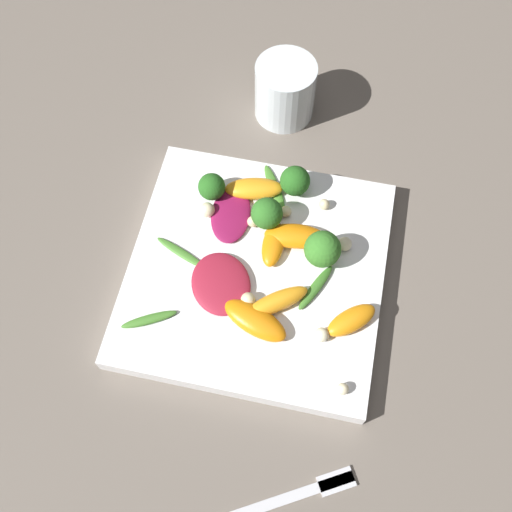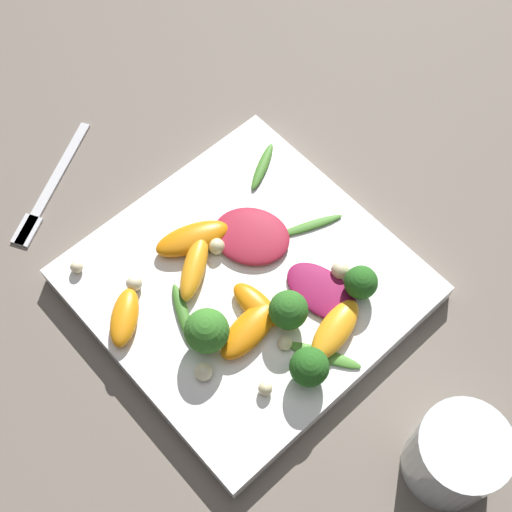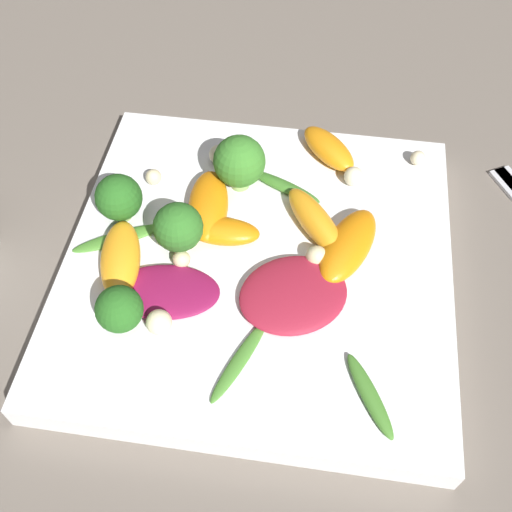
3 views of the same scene
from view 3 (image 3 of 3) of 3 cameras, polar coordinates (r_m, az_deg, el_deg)
name	(u,v)px [view 3 (image 3 of 3)]	position (r m, az deg, el deg)	size (l,w,h in m)	color
ground_plane	(258,274)	(0.49, 0.22, -1.70)	(2.40, 2.40, 0.00)	#6B6056
plate	(258,265)	(0.48, 0.22, -0.87)	(0.30, 0.30, 0.02)	white
radicchio_leaf_0	(165,292)	(0.45, -8.65, -3.37)	(0.06, 0.09, 0.01)	maroon
radicchio_leaf_1	(293,294)	(0.44, 3.57, -3.66)	(0.10, 0.10, 0.01)	maroon
orange_segment_0	(316,221)	(0.48, 5.70, 3.29)	(0.08, 0.06, 0.02)	orange
orange_segment_1	(222,231)	(0.48, -3.23, 2.37)	(0.03, 0.06, 0.02)	orange
orange_segment_2	(208,205)	(0.49, -4.56, 4.85)	(0.08, 0.04, 0.02)	orange
orange_segment_3	(329,148)	(0.54, 6.92, 10.14)	(0.06, 0.06, 0.02)	orange
orange_segment_4	(348,245)	(0.47, 8.77, 1.00)	(0.09, 0.06, 0.02)	orange
orange_segment_5	(121,259)	(0.47, -12.77, -0.26)	(0.08, 0.05, 0.02)	orange
broccoli_floret_0	(180,223)	(0.46, -7.29, 3.14)	(0.04, 0.04, 0.04)	#84AD5B
broccoli_floret_1	(119,198)	(0.49, -12.93, 5.40)	(0.04, 0.04, 0.04)	#7A9E51
broccoli_floret_2	(119,309)	(0.43, -12.88, -4.98)	(0.03, 0.03, 0.04)	#7A9E51
broccoli_floret_3	(239,162)	(0.50, -1.60, 8.93)	(0.04, 0.04, 0.05)	#84AD5B
arugula_sprig_0	(239,360)	(0.42, -1.59, -9.89)	(0.07, 0.04, 0.00)	#47842D
arugula_sprig_1	(285,186)	(0.51, 2.74, 6.63)	(0.04, 0.07, 0.01)	#3D7528
arugula_sprig_2	(120,235)	(0.49, -12.84, 1.94)	(0.05, 0.07, 0.00)	#47842D
arugula_sprig_3	(370,395)	(0.42, 10.77, -12.90)	(0.06, 0.04, 0.01)	#47842D
macadamia_nut_0	(159,322)	(0.43, -9.22, -6.25)	(0.02, 0.02, 0.02)	beige
macadamia_nut_1	(354,176)	(0.52, 9.27, 7.50)	(0.02, 0.02, 0.02)	beige
macadamia_nut_2	(316,261)	(0.46, 5.74, -0.44)	(0.02, 0.02, 0.02)	beige
macadamia_nut_3	(181,259)	(0.46, -7.11, -0.31)	(0.01, 0.01, 0.01)	beige
macadamia_nut_4	(418,158)	(0.55, 15.16, 8.99)	(0.01, 0.01, 0.01)	beige
macadamia_nut_5	(153,177)	(0.52, -9.74, 7.43)	(0.01, 0.01, 0.01)	beige
macadamia_nut_6	(164,219)	(0.49, -8.73, 3.48)	(0.01, 0.01, 0.01)	beige
macadamia_nut_7	(219,155)	(0.53, -3.56, 9.61)	(0.02, 0.02, 0.02)	beige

